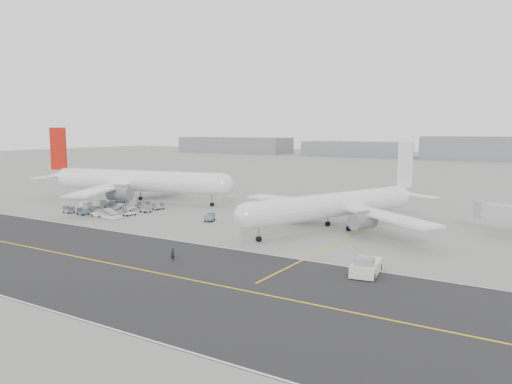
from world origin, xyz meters
The scene contains 9 objects.
ground centered at (0.00, 0.00, 0.00)m, with size 700.00×700.00×0.00m, color gray.
taxiway centered at (5.02, -17.98, 0.01)m, with size 220.00×59.00×0.03m.
horizon_buildings centered at (30.00, 260.00, 0.00)m, with size 520.00×28.00×28.00m, color gray, non-canonical shape.
airliner_a centered at (-32.11, 26.35, 5.46)m, with size 54.32×53.22×18.94m.
airliner_b centered at (25.43, 21.38, 4.59)m, with size 42.95×43.81×15.88m.
pushback_tug centered at (40.02, -4.39, 1.00)m, with size 4.04×8.64×2.43m.
gse_cluster centered at (-25.30, 13.47, 0.00)m, with size 21.85×21.07×1.96m, color gray, non-canonical shape.
stray_dolly centered at (0.65, 14.70, 0.00)m, with size 1.66×2.69×1.66m, color silver, non-canonical shape.
ground_crew_a centered at (14.54, -12.33, 0.91)m, with size 0.66×0.44×1.82m, color black.
Camera 1 is at (60.71, -64.58, 18.53)m, focal length 35.00 mm.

